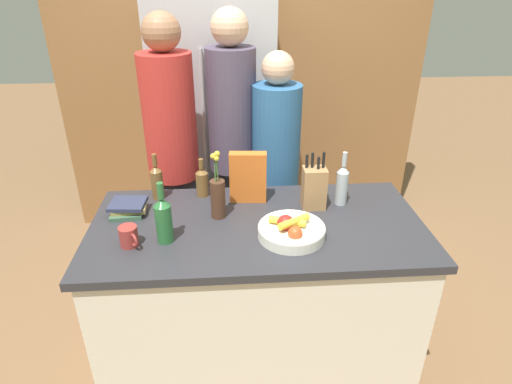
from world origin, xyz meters
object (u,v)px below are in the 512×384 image
(bottle_vinegar, at_px, (202,181))
(bottle_wine, at_px, (157,181))
(coffee_mug, at_px, (129,236))
(person_in_blue, at_px, (233,141))
(bottle_water, at_px, (342,184))
(cereal_box, at_px, (248,177))
(flower_vase, at_px, (218,196))
(book_stack, at_px, (128,208))
(refrigerator, at_px, (216,129))
(person_in_red_tee, at_px, (276,167))
(person_at_sink, at_px, (173,150))
(fruit_bowl, at_px, (291,230))
(knife_block, at_px, (314,187))
(bottle_oil, at_px, (164,219))

(bottle_vinegar, bearing_deg, bottle_wine, -175.89)
(coffee_mug, xyz_separation_m, person_in_blue, (0.48, 0.86, 0.11))
(bottle_vinegar, bearing_deg, bottle_water, -11.23)
(cereal_box, xyz_separation_m, bottle_water, (0.48, -0.07, -0.02))
(bottle_wine, bearing_deg, person_in_blue, 45.36)
(flower_vase, relative_size, coffee_mug, 3.26)
(flower_vase, distance_m, bottle_vinegar, 0.25)
(flower_vase, height_order, book_stack, flower_vase)
(refrigerator, bearing_deg, person_in_red_tee, -58.96)
(bottle_wine, xyz_separation_m, bottle_water, (0.96, -0.13, 0.01))
(person_at_sink, xyz_separation_m, person_in_red_tee, (0.62, -0.01, -0.12))
(fruit_bowl, bearing_deg, person_in_red_tee, 89.05)
(knife_block, relative_size, person_in_red_tee, 0.19)
(book_stack, bearing_deg, cereal_box, 9.19)
(knife_block, distance_m, cereal_box, 0.34)
(refrigerator, distance_m, flower_vase, 1.16)
(coffee_mug, xyz_separation_m, bottle_wine, (0.07, 0.44, 0.05))
(bottle_vinegar, bearing_deg, cereal_box, -17.64)
(person_in_red_tee, bearing_deg, fruit_bowl, -117.62)
(cereal_box, xyz_separation_m, bottle_oil, (-0.39, -0.36, -0.02))
(fruit_bowl, height_order, flower_vase, flower_vase)
(cereal_box, relative_size, bottle_vinegar, 1.27)
(coffee_mug, relative_size, bottle_wine, 0.42)
(fruit_bowl, bearing_deg, person_at_sink, 128.68)
(fruit_bowl, xyz_separation_m, book_stack, (-0.78, 0.26, -0.00))
(bottle_oil, relative_size, person_at_sink, 0.16)
(coffee_mug, relative_size, person_in_red_tee, 0.07)
(bottle_oil, bearing_deg, refrigerator, 81.31)
(cereal_box, height_order, person_in_blue, person_in_blue)
(knife_block, xyz_separation_m, cereal_box, (-0.33, 0.09, 0.02))
(book_stack, bearing_deg, bottle_wine, 50.73)
(person_at_sink, bearing_deg, bottle_vinegar, -73.47)
(flower_vase, xyz_separation_m, bottle_water, (0.63, 0.09, -0.00))
(cereal_box, bearing_deg, fruit_bowl, -63.91)
(bottle_oil, bearing_deg, bottle_water, 18.37)
(refrigerator, bearing_deg, flower_vase, -88.62)
(knife_block, relative_size, book_stack, 1.63)
(bottle_wine, relative_size, person_in_blue, 0.14)
(person_in_blue, bearing_deg, bottle_water, -42.82)
(person_in_red_tee, bearing_deg, cereal_box, -142.80)
(flower_vase, height_order, cereal_box, flower_vase)
(fruit_bowl, xyz_separation_m, knife_block, (0.15, 0.27, 0.08))
(bottle_vinegar, relative_size, person_in_red_tee, 0.13)
(knife_block, xyz_separation_m, bottle_vinegar, (-0.57, 0.17, -0.03))
(person_at_sink, distance_m, person_in_red_tee, 0.63)
(bottle_oil, height_order, bottle_vinegar, bottle_oil)
(fruit_bowl, bearing_deg, bottle_water, 44.34)
(bottle_vinegar, height_order, person_at_sink, person_at_sink)
(book_stack, xyz_separation_m, person_in_red_tee, (0.80, 0.48, -0.01))
(bottle_water, distance_m, person_in_blue, 0.77)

